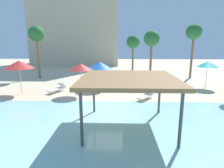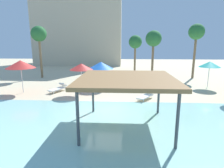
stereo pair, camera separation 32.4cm
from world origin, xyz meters
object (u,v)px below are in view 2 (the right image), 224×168
Objects in this scene: beach_umbrella_teal_1 at (210,64)px; beach_umbrella_blue_3 at (101,65)px; shade_pavilion at (126,80)px; lounge_chair_1 at (146,95)px; palm_tree_0 at (39,35)px; lounge_chair_0 at (59,88)px; palm_tree_2 at (196,33)px; palm_tree_1 at (153,40)px; palm_tree_3 at (135,43)px; beach_umbrella_red_0 at (81,67)px; beach_umbrella_red_5 at (20,64)px.

beach_umbrella_teal_1 is 10.67m from beach_umbrella_blue_3.
shade_pavilion reaches higher than beach_umbrella_blue_3.
palm_tree_0 is at bearing -91.72° from lounge_chair_1.
palm_tree_0 is (-10.60, 14.10, 2.78)m from shade_pavilion.
lounge_chair_0 is 0.30× the size of palm_tree_2.
palm_tree_1 is at bearing 137.89° from beach_umbrella_teal_1.
shade_pavilion is 1.86× the size of beach_umbrella_blue_3.
beach_umbrella_blue_3 is 10.73m from palm_tree_3.
shade_pavilion is 0.88× the size of palm_tree_3.
palm_tree_3 is at bearing 126.75° from beach_umbrella_teal_1.
shade_pavilion is at bearing -60.06° from beach_umbrella_red_0.
beach_umbrella_blue_3 reaches higher than lounge_chair_1.
palm_tree_3 is (12.19, 4.44, -0.91)m from palm_tree_0.
beach_umbrella_red_0 is at bearing -146.57° from palm_tree_2.
beach_umbrella_teal_1 is 7.01m from palm_tree_1.
palm_tree_1 is (3.45, 13.92, 2.22)m from shade_pavilion.
beach_umbrella_blue_3 is 0.40× the size of palm_tree_0.
beach_umbrella_red_5 reaches higher than lounge_chair_0.
beach_umbrella_blue_3 is at bearing 138.76° from lounge_chair_0.
lounge_chair_1 is 13.97m from palm_tree_3.
lounge_chair_1 is 0.29× the size of palm_tree_2.
palm_tree_3 is at bearing 171.52° from lounge_chair_0.
beach_umbrella_blue_3 is (-10.65, -0.73, -0.08)m from beach_umbrella_teal_1.
palm_tree_1 is at bearing -157.10° from lounge_chair_1.
beach_umbrella_teal_1 is at bearing -94.03° from palm_tree_2.
beach_umbrella_teal_1 is 11.45m from palm_tree_3.
beach_umbrella_teal_1 is at bearing 48.79° from shade_pavilion.
lounge_chair_1 is 12.93m from palm_tree_2.
palm_tree_3 is at bearing 111.93° from palm_tree_1.
beach_umbrella_teal_1 is 0.48× the size of palm_tree_3.
shade_pavilion is at bearing 65.74° from lounge_chair_0.
lounge_chair_0 is (-2.32, 0.65, -2.07)m from beach_umbrella_red_0.
palm_tree_3 is (10.70, 12.01, 1.85)m from beach_umbrella_red_5.
lounge_chair_1 is at bearing -35.92° from palm_tree_0.
beach_umbrella_red_5 is (-17.44, -2.99, 0.23)m from beach_umbrella_teal_1.
lounge_chair_0 is (-3.75, -1.61, -1.93)m from beach_umbrella_blue_3.
palm_tree_0 reaches higher than beach_umbrella_red_5.
palm_tree_0 reaches higher than palm_tree_3.
lounge_chair_1 is at bearing 71.81° from shade_pavilion.
lounge_chair_0 is at bearing 164.28° from beach_umbrella_red_0.
palm_tree_1 is at bearing -171.25° from palm_tree_2.
beach_umbrella_blue_3 is at bearing -138.26° from palm_tree_1.
palm_tree_2 is (0.37, 5.22, 3.20)m from beach_umbrella_teal_1.
lounge_chair_0 is at bearing -56.80° from palm_tree_0.
lounge_chair_0 is 0.31× the size of palm_tree_0.
beach_umbrella_blue_3 reaches higher than lounge_chair_0.
palm_tree_0 is 13.01m from palm_tree_3.
palm_tree_2 reaches higher than beach_umbrella_blue_3.
lounge_chair_0 is at bearing 11.93° from beach_umbrella_red_5.
shade_pavilion is 9.08m from beach_umbrella_blue_3.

